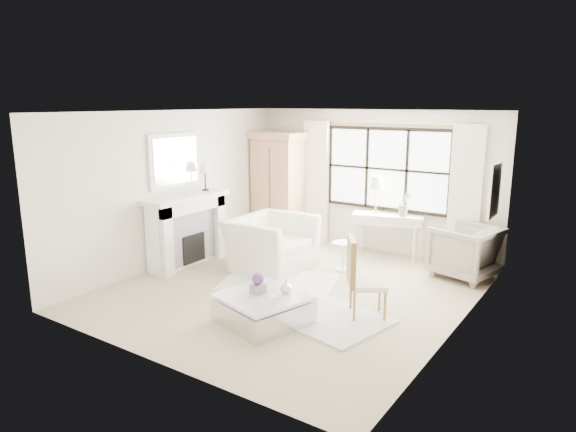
% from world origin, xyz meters
% --- Properties ---
extents(floor, '(5.50, 5.50, 0.00)m').
position_xyz_m(floor, '(0.00, 0.00, 0.00)').
color(floor, tan).
rests_on(floor, ground).
extents(ceiling, '(5.50, 5.50, 0.00)m').
position_xyz_m(ceiling, '(0.00, 0.00, 2.70)').
color(ceiling, silver).
rests_on(ceiling, ground).
extents(wall_back, '(5.00, 0.00, 5.00)m').
position_xyz_m(wall_back, '(0.00, 2.75, 1.35)').
color(wall_back, silver).
rests_on(wall_back, ground).
extents(wall_front, '(5.00, 0.00, 5.00)m').
position_xyz_m(wall_front, '(0.00, -2.75, 1.35)').
color(wall_front, beige).
rests_on(wall_front, ground).
extents(wall_left, '(0.00, 5.50, 5.50)m').
position_xyz_m(wall_left, '(-2.50, 0.00, 1.35)').
color(wall_left, silver).
rests_on(wall_left, ground).
extents(wall_right, '(0.00, 5.50, 5.50)m').
position_xyz_m(wall_right, '(2.50, 0.00, 1.35)').
color(wall_right, beige).
rests_on(wall_right, ground).
extents(window_pane, '(2.40, 0.02, 1.50)m').
position_xyz_m(window_pane, '(0.30, 2.73, 1.60)').
color(window_pane, white).
rests_on(window_pane, wall_back).
extents(window_frame, '(2.50, 0.04, 1.50)m').
position_xyz_m(window_frame, '(0.30, 2.72, 1.60)').
color(window_frame, black).
rests_on(window_frame, wall_back).
extents(curtain_rod, '(3.30, 0.04, 0.04)m').
position_xyz_m(curtain_rod, '(0.30, 2.67, 2.47)').
color(curtain_rod, gold).
rests_on(curtain_rod, wall_back).
extents(curtain_left, '(0.55, 0.10, 2.47)m').
position_xyz_m(curtain_left, '(-1.20, 2.65, 1.24)').
color(curtain_left, white).
rests_on(curtain_left, ground).
extents(curtain_right, '(0.55, 0.10, 2.47)m').
position_xyz_m(curtain_right, '(1.80, 2.65, 1.24)').
color(curtain_right, silver).
rests_on(curtain_right, ground).
extents(fireplace, '(0.58, 1.66, 1.26)m').
position_xyz_m(fireplace, '(-2.27, 0.00, 0.65)').
color(fireplace, white).
rests_on(fireplace, ground).
extents(mirror_frame, '(0.05, 1.15, 0.95)m').
position_xyz_m(mirror_frame, '(-2.47, 0.00, 1.84)').
color(mirror_frame, silver).
rests_on(mirror_frame, wall_left).
extents(mirror_glass, '(0.02, 1.00, 0.80)m').
position_xyz_m(mirror_glass, '(-2.44, 0.00, 1.84)').
color(mirror_glass, silver).
rests_on(mirror_glass, wall_left).
extents(art_frame, '(0.04, 0.62, 0.82)m').
position_xyz_m(art_frame, '(2.47, 1.70, 1.55)').
color(art_frame, silver).
rests_on(art_frame, wall_right).
extents(art_canvas, '(0.01, 0.52, 0.72)m').
position_xyz_m(art_canvas, '(2.45, 1.70, 1.55)').
color(art_canvas, beige).
rests_on(art_canvas, wall_right).
extents(mantel_lamp, '(0.22, 0.22, 0.51)m').
position_xyz_m(mantel_lamp, '(-2.26, 0.52, 1.65)').
color(mantel_lamp, black).
rests_on(mantel_lamp, fireplace).
extents(armoire, '(1.16, 0.77, 2.24)m').
position_xyz_m(armoire, '(-1.92, 2.33, 1.14)').
color(armoire, tan).
rests_on(armoire, floor).
extents(console_table, '(1.37, 0.81, 0.80)m').
position_xyz_m(console_table, '(0.47, 2.48, 0.40)').
color(console_table, white).
rests_on(console_table, floor).
extents(console_lamp, '(0.28, 0.28, 0.69)m').
position_xyz_m(console_lamp, '(0.22, 2.47, 1.36)').
color(console_lamp, '#AC863B').
rests_on(console_lamp, console_table).
extents(orchid_plant, '(0.30, 0.27, 0.46)m').
position_xyz_m(orchid_plant, '(0.79, 2.48, 1.03)').
color(orchid_plant, '#637C53').
rests_on(orchid_plant, console_table).
extents(side_table, '(0.40, 0.40, 0.51)m').
position_xyz_m(side_table, '(0.21, 1.24, 0.33)').
color(side_table, white).
rests_on(side_table, floor).
extents(rug_left, '(2.08, 1.75, 0.03)m').
position_xyz_m(rug_left, '(-0.34, 0.09, 0.02)').
color(rug_left, white).
rests_on(rug_left, floor).
extents(rug_right, '(1.78, 1.47, 0.03)m').
position_xyz_m(rug_right, '(0.95, -0.65, 0.01)').
color(rug_right, silver).
rests_on(rug_right, floor).
extents(club_armchair, '(1.21, 1.39, 0.90)m').
position_xyz_m(club_armchair, '(-0.89, 0.66, 0.45)').
color(club_armchair, white).
rests_on(club_armchair, floor).
extents(wingback_chair, '(1.17, 1.15, 0.87)m').
position_xyz_m(wingback_chair, '(2.02, 2.08, 0.44)').
color(wingback_chair, gray).
rests_on(wingback_chair, floor).
extents(french_chair, '(0.67, 0.67, 1.08)m').
position_xyz_m(french_chair, '(1.37, -0.30, 0.31)').
color(french_chair, olive).
rests_on(french_chair, floor).
extents(coffee_table, '(1.23, 1.23, 0.38)m').
position_xyz_m(coffee_table, '(0.35, -1.23, 0.18)').
color(coffee_table, silver).
rests_on(coffee_table, floor).
extents(planter_box, '(0.17, 0.17, 0.12)m').
position_xyz_m(planter_box, '(0.25, -1.21, 0.44)').
color(planter_box, slate).
rests_on(planter_box, coffee_table).
extents(planter_flowers, '(0.16, 0.16, 0.16)m').
position_xyz_m(planter_flowers, '(0.25, -1.21, 0.58)').
color(planter_flowers, '#62317A').
rests_on(planter_flowers, planter_box).
extents(pillar_candle, '(0.08, 0.08, 0.12)m').
position_xyz_m(pillar_candle, '(0.66, -1.43, 0.44)').
color(pillar_candle, white).
rests_on(pillar_candle, coffee_table).
extents(coffee_vase, '(0.17, 0.17, 0.17)m').
position_xyz_m(coffee_vase, '(0.54, -0.99, 0.46)').
color(coffee_vase, silver).
rests_on(coffee_vase, coffee_table).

